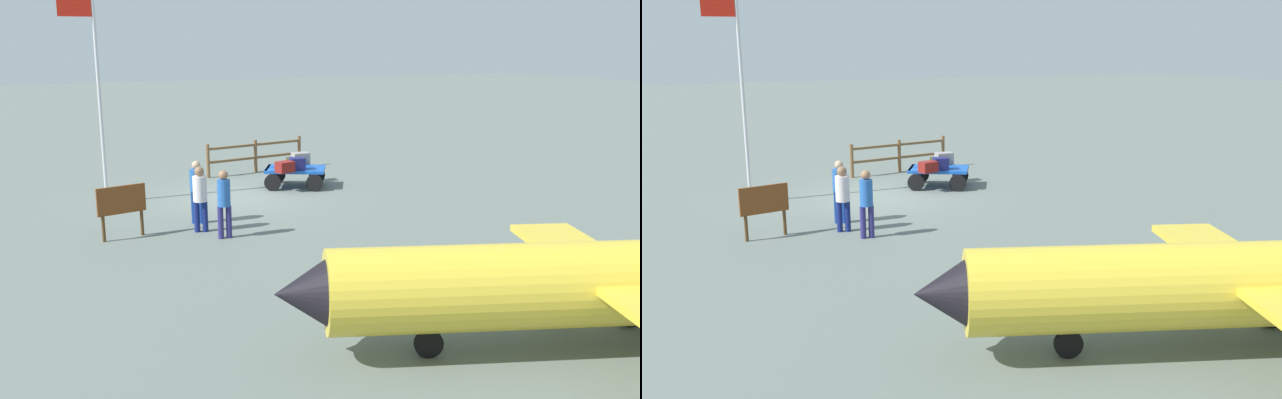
{
  "view_description": "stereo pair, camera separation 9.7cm",
  "coord_description": "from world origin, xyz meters",
  "views": [
    {
      "loc": [
        5.85,
        19.27,
        4.64
      ],
      "look_at": [
        -0.03,
        6.0,
        1.21
      ],
      "focal_mm": 37.91,
      "sensor_mm": 36.0,
      "label": 1
    },
    {
      "loc": [
        5.76,
        19.31,
        4.64
      ],
      "look_at": [
        -0.03,
        6.0,
        1.21
      ],
      "focal_mm": 37.91,
      "sensor_mm": 36.0,
      "label": 2
    }
  ],
  "objects": [
    {
      "name": "airplane_near",
      "position": [
        -1.76,
        12.19,
        1.09
      ],
      "size": [
        9.37,
        5.45,
        2.93
      ],
      "color": "gold",
      "rests_on": "ground"
    },
    {
      "name": "worker_supervisor",
      "position": [
        1.62,
        4.09,
        0.95
      ],
      "size": [
        0.34,
        0.33,
        1.66
      ],
      "color": "navy",
      "rests_on": "ground"
    },
    {
      "name": "luggage_cart",
      "position": [
        -2.07,
        -0.64,
        0.47
      ],
      "size": [
        2.27,
        2.05,
        0.63
      ],
      "color": "blue",
      "rests_on": "ground"
    },
    {
      "name": "suitcase_navy",
      "position": [
        -2.29,
        -1.07,
        0.76
      ],
      "size": [
        0.54,
        0.4,
        0.25
      ],
      "color": "#383518",
      "rests_on": "luggage_cart"
    },
    {
      "name": "worker_trailing",
      "position": [
        1.88,
        2.49,
        0.98
      ],
      "size": [
        0.47,
        0.47,
        1.65
      ],
      "color": "navy",
      "rests_on": "ground"
    },
    {
      "name": "suitcase_tan",
      "position": [
        -2.51,
        -1.2,
        0.82
      ],
      "size": [
        0.55,
        0.41,
        0.37
      ],
      "color": "gray",
      "rests_on": "luggage_cart"
    },
    {
      "name": "signboard",
      "position": [
        3.86,
        3.12,
        0.86
      ],
      "size": [
        1.17,
        0.33,
        1.29
      ],
      "color": "#4C3319",
      "rests_on": "ground"
    },
    {
      "name": "flagpole",
      "position": [
        3.87,
        -0.86,
        3.52
      ],
      "size": [
        0.98,
        0.1,
        5.96
      ],
      "color": "silver",
      "rests_on": "ground"
    },
    {
      "name": "worker_lead",
      "position": [
        2.01,
        3.31,
        0.96
      ],
      "size": [
        0.43,
        0.43,
        1.65
      ],
      "color": "navy",
      "rests_on": "ground"
    },
    {
      "name": "suitcase_olive",
      "position": [
        -1.5,
        -0.04,
        0.8
      ],
      "size": [
        0.61,
        0.51,
        0.33
      ],
      "color": "maroon",
      "rests_on": "luggage_cart"
    },
    {
      "name": "ground_plane",
      "position": [
        0.0,
        0.0,
        0.0
      ],
      "size": [
        120.0,
        120.0,
        0.0
      ],
      "primitive_type": "plane",
      "color": "slate"
    },
    {
      "name": "suitcase_maroon",
      "position": [
        -2.02,
        -0.27,
        0.83
      ],
      "size": [
        0.49,
        0.45,
        0.38
      ],
      "color": "navy",
      "rests_on": "luggage_cart"
    },
    {
      "name": "wooden_fence",
      "position": [
        -1.73,
        -3.57,
        0.67
      ],
      "size": [
        3.79,
        0.81,
        1.17
      ],
      "color": "brown",
      "rests_on": "ground"
    }
  ]
}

